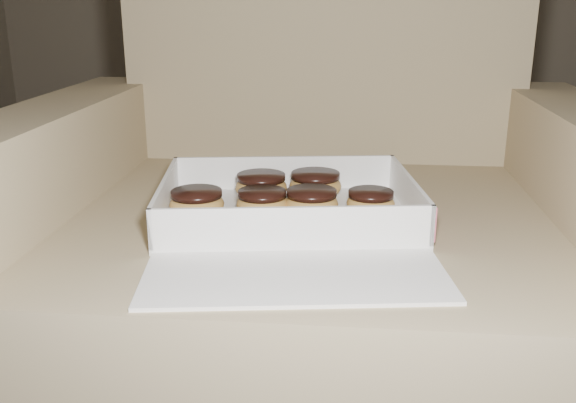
% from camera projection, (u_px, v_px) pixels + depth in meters
% --- Properties ---
extents(armchair, '(1.00, 0.85, 1.05)m').
position_uv_depth(armchair, '(313.00, 270.00, 1.14)').
color(armchair, '#9E8564').
rests_on(armchair, floor).
extents(bakery_box, '(0.43, 0.49, 0.06)m').
position_uv_depth(bakery_box, '(291.00, 219.00, 0.95)').
color(bakery_box, white).
rests_on(bakery_box, armchair).
extents(donut_a, '(0.08, 0.08, 0.04)m').
position_uv_depth(donut_a, '(262.00, 202.00, 0.97)').
color(donut_a, gold).
rests_on(donut_a, bakery_box).
extents(donut_b, '(0.09, 0.09, 0.04)m').
position_uv_depth(donut_b, '(261.00, 186.00, 1.05)').
color(donut_b, gold).
rests_on(donut_b, bakery_box).
extents(donut_c, '(0.08, 0.08, 0.04)m').
position_uv_depth(donut_c, '(312.00, 202.00, 0.97)').
color(donut_c, gold).
rests_on(donut_c, bakery_box).
extents(donut_d, '(0.07, 0.07, 0.04)m').
position_uv_depth(donut_d, '(371.00, 202.00, 0.98)').
color(donut_d, gold).
rests_on(donut_d, bakery_box).
extents(donut_e, '(0.09, 0.09, 0.04)m').
position_uv_depth(donut_e, '(315.00, 184.00, 1.06)').
color(donut_e, gold).
rests_on(donut_e, bakery_box).
extents(donut_f, '(0.08, 0.08, 0.04)m').
position_uv_depth(donut_f, '(197.00, 203.00, 0.97)').
color(donut_f, gold).
rests_on(donut_f, bakery_box).
extents(crumb_a, '(0.01, 0.01, 0.00)m').
position_uv_depth(crumb_a, '(261.00, 236.00, 0.89)').
color(crumb_a, black).
rests_on(crumb_a, bakery_box).
extents(crumb_b, '(0.01, 0.01, 0.00)m').
position_uv_depth(crumb_b, '(240.00, 237.00, 0.88)').
color(crumb_b, black).
rests_on(crumb_b, bakery_box).
extents(crumb_c, '(0.01, 0.01, 0.00)m').
position_uv_depth(crumb_c, '(178.00, 238.00, 0.88)').
color(crumb_c, black).
rests_on(crumb_c, bakery_box).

